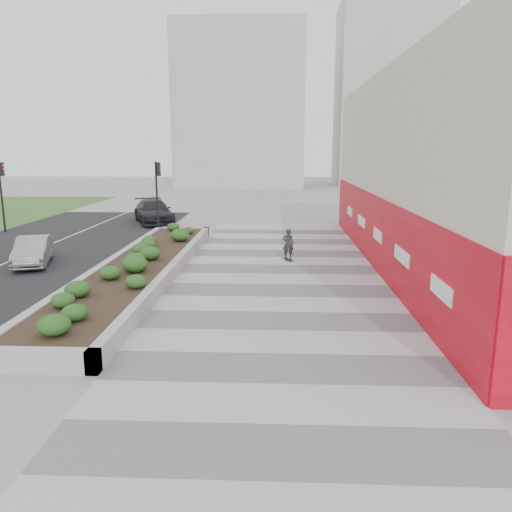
# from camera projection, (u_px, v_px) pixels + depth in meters

# --- Properties ---
(ground) EXTENTS (160.00, 160.00, 0.00)m
(ground) POSITION_uv_depth(u_px,v_px,m) (280.00, 345.00, 12.72)
(ground) COLOR gray
(ground) RESTS_ON ground
(walkway) EXTENTS (8.00, 36.00, 0.01)m
(walkway) POSITION_uv_depth(u_px,v_px,m) (280.00, 308.00, 15.65)
(walkway) COLOR #A8A8AD
(walkway) RESTS_ON ground
(building) EXTENTS (6.04, 24.08, 8.00)m
(building) POSITION_uv_depth(u_px,v_px,m) (451.00, 172.00, 20.36)
(building) COLOR beige
(building) RESTS_ON ground
(planter) EXTENTS (3.00, 18.00, 0.90)m
(planter) POSITION_uv_depth(u_px,v_px,m) (141.00, 265.00, 19.71)
(planter) COLOR #9E9EA0
(planter) RESTS_ON ground
(traffic_signal_near) EXTENTS (0.33, 0.28, 4.20)m
(traffic_signal_near) POSITION_uv_depth(u_px,v_px,m) (158.00, 186.00, 29.55)
(traffic_signal_near) COLOR black
(traffic_signal_near) RESTS_ON ground
(traffic_signal_far) EXTENTS (0.33, 0.28, 4.20)m
(traffic_signal_far) POSITION_uv_depth(u_px,v_px,m) (2.00, 186.00, 29.46)
(traffic_signal_far) COLOR black
(traffic_signal_far) RESTS_ON ground
(distant_bldg_north_l) EXTENTS (16.00, 12.00, 20.00)m
(distant_bldg_north_l) POSITION_uv_depth(u_px,v_px,m) (241.00, 109.00, 64.58)
(distant_bldg_north_l) COLOR #ADAAA3
(distant_bldg_north_l) RESTS_ON ground
(distant_bldg_north_r) EXTENTS (14.00, 10.00, 24.00)m
(distant_bldg_north_r) POSITION_uv_depth(u_px,v_px,m) (389.00, 96.00, 68.19)
(distant_bldg_north_r) COLOR #ADAAA3
(distant_bldg_north_r) RESTS_ON ground
(manhole_cover) EXTENTS (0.44, 0.44, 0.01)m
(manhole_cover) POSITION_uv_depth(u_px,v_px,m) (296.00, 308.00, 15.63)
(manhole_cover) COLOR #595654
(manhole_cover) RESTS_ON ground
(skateboarder) EXTENTS (0.54, 0.74, 1.52)m
(skateboarder) POSITION_uv_depth(u_px,v_px,m) (288.00, 244.00, 22.19)
(skateboarder) COLOR beige
(skateboarder) RESTS_ON ground
(car_silver) EXTENTS (2.33, 3.87, 1.20)m
(car_silver) POSITION_uv_depth(u_px,v_px,m) (33.00, 251.00, 21.42)
(car_silver) COLOR #93969A
(car_silver) RESTS_ON ground
(car_dark) EXTENTS (4.05, 5.72, 1.54)m
(car_dark) POSITION_uv_depth(u_px,v_px,m) (154.00, 211.00, 33.75)
(car_dark) COLOR black
(car_dark) RESTS_ON ground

